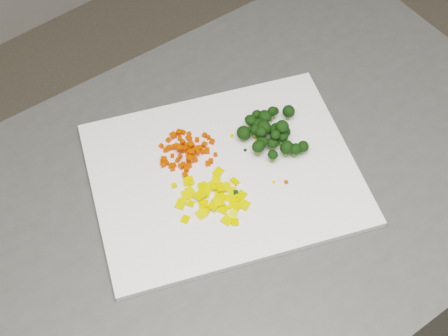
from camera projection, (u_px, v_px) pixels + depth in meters
counter_block at (249, 289)px, 1.36m from camera, size 0.99×0.72×0.90m
cutting_board at (224, 174)px, 0.98m from camera, size 0.50×0.45×0.01m
carrot_pile at (187, 149)px, 0.99m from camera, size 0.09×0.09×0.03m
pepper_pile at (213, 198)px, 0.94m from camera, size 0.11×0.11×0.01m
broccoli_pile at (276, 132)px, 0.99m from camera, size 0.11×0.11×0.05m
carrot_cube_0 at (172, 169)px, 0.98m from camera, size 0.01×0.01×0.01m
carrot_cube_1 at (187, 146)px, 0.99m from camera, size 0.01×0.01×0.01m
carrot_cube_2 at (167, 148)px, 1.00m from camera, size 0.01×0.01×0.01m
carrot_cube_3 at (208, 137)px, 1.01m from camera, size 0.01×0.01×0.01m
carrot_cube_4 at (185, 175)px, 0.97m from camera, size 0.01×0.01×0.01m
carrot_cube_5 at (189, 151)px, 1.00m from camera, size 0.01×0.01×0.01m
carrot_cube_6 at (180, 138)px, 1.01m from camera, size 0.01×0.01×0.01m
carrot_cube_7 at (196, 150)px, 0.99m from camera, size 0.01×0.01×0.01m
carrot_cube_8 at (166, 163)px, 0.98m from camera, size 0.01×0.01×0.01m
carrot_cube_9 at (192, 153)px, 0.98m from camera, size 0.01×0.01×0.01m
carrot_cube_10 at (172, 166)px, 0.98m from camera, size 0.01×0.01×0.01m
carrot_cube_11 at (163, 165)px, 0.98m from camera, size 0.01×0.01×0.01m
carrot_cube_12 at (164, 160)px, 0.99m from camera, size 0.01×0.01×0.01m
carrot_cube_13 at (172, 156)px, 0.99m from camera, size 0.01×0.01×0.01m
carrot_cube_14 at (190, 159)px, 0.98m from camera, size 0.01×0.01×0.01m
carrot_cube_15 at (188, 157)px, 0.99m from camera, size 0.01×0.01×0.01m
carrot_cube_16 at (198, 152)px, 0.99m from camera, size 0.01×0.01×0.01m
carrot_cube_17 at (173, 147)px, 1.00m from camera, size 0.01×0.01×0.01m
carrot_cube_18 at (207, 151)px, 1.00m from camera, size 0.01×0.01×0.01m
carrot_cube_19 at (189, 138)px, 1.01m from camera, size 0.01×0.01×0.01m
carrot_cube_20 at (212, 142)px, 1.01m from camera, size 0.01×0.01×0.01m
carrot_cube_21 at (189, 166)px, 0.98m from camera, size 0.01×0.01×0.01m
carrot_cube_22 at (165, 150)px, 1.00m from camera, size 0.01×0.01×0.01m
carrot_cube_23 at (182, 150)px, 1.00m from camera, size 0.01×0.01×0.01m
carrot_cube_24 at (188, 165)px, 0.98m from camera, size 0.01×0.01×0.01m
carrot_cube_25 at (200, 148)px, 1.00m from camera, size 0.01×0.01×0.01m
carrot_cube_26 at (196, 160)px, 0.99m from camera, size 0.01×0.01×0.01m
carrot_cube_27 at (183, 133)px, 1.02m from camera, size 0.01×0.01×0.01m
carrot_cube_28 at (191, 143)px, 1.00m from camera, size 0.01×0.01×0.01m
carrot_cube_29 at (176, 146)px, 1.00m from camera, size 0.01×0.01×0.01m
carrot_cube_30 at (178, 160)px, 0.99m from camera, size 0.01×0.01×0.01m
carrot_cube_31 at (178, 146)px, 0.99m from camera, size 0.01×0.01×0.01m
carrot_cube_32 at (185, 149)px, 0.99m from camera, size 0.01×0.01×0.01m
carrot_cube_33 at (173, 136)px, 1.01m from camera, size 0.01×0.01×0.01m
carrot_cube_34 at (204, 145)px, 1.00m from camera, size 0.01×0.01×0.01m
carrot_cube_35 at (208, 164)px, 0.98m from camera, size 0.01×0.01×0.01m
carrot_cube_36 at (192, 145)px, 1.00m from camera, size 0.01×0.01×0.01m
carrot_cube_37 at (180, 149)px, 0.99m from camera, size 0.01×0.01×0.01m
carrot_cube_38 at (215, 155)px, 0.99m from camera, size 0.01×0.01×0.01m
carrot_cube_39 at (180, 156)px, 0.98m from camera, size 0.01×0.01×0.01m
carrot_cube_40 at (189, 146)px, 1.00m from camera, size 0.01×0.01×0.01m
carrot_cube_41 at (183, 166)px, 0.98m from camera, size 0.01×0.01×0.01m
carrot_cube_42 at (189, 134)px, 1.02m from camera, size 0.01×0.01×0.01m
carrot_cube_43 at (169, 148)px, 1.00m from camera, size 0.01×0.01×0.01m
carrot_cube_44 at (211, 161)px, 0.99m from camera, size 0.01×0.01×0.01m
carrot_cube_45 at (205, 135)px, 1.01m from camera, size 0.01×0.01×0.01m
carrot_cube_46 at (197, 148)px, 1.00m from camera, size 0.01×0.01×0.01m
carrot_cube_47 at (194, 159)px, 0.99m from camera, size 0.01×0.01×0.01m
carrot_cube_48 at (191, 145)px, 0.99m from camera, size 0.01×0.01×0.01m
carrot_cube_49 at (181, 166)px, 0.98m from camera, size 0.01×0.01×0.01m
carrot_cube_50 at (187, 169)px, 0.98m from camera, size 0.01×0.01×0.01m
carrot_cube_51 at (183, 164)px, 0.98m from camera, size 0.01×0.01×0.01m
carrot_cube_52 at (174, 165)px, 0.98m from camera, size 0.01×0.01×0.01m
carrot_cube_53 at (179, 133)px, 1.02m from camera, size 0.01×0.01×0.01m
carrot_cube_54 at (183, 142)px, 1.00m from camera, size 0.01×0.01×0.01m
carrot_cube_55 at (187, 152)px, 1.00m from camera, size 0.01×0.01×0.01m
carrot_cube_56 at (161, 146)px, 1.00m from camera, size 0.01×0.01×0.01m
carrot_cube_57 at (203, 152)px, 1.00m from camera, size 0.01×0.01×0.01m
carrot_cube_58 at (197, 140)px, 1.01m from camera, size 0.01×0.01×0.01m
carrot_cube_59 at (168, 149)px, 1.00m from camera, size 0.01×0.01×0.01m
carrot_cube_60 at (168, 140)px, 1.01m from camera, size 0.01×0.01×0.01m
carrot_cube_61 at (188, 148)px, 0.99m from camera, size 0.01×0.01×0.01m
pepper_chunk_0 at (213, 207)px, 0.93m from camera, size 0.02×0.02×0.01m
pepper_chunk_1 at (188, 181)px, 0.97m from camera, size 0.02×0.02×0.01m
pepper_chunk_2 at (219, 197)px, 0.95m from camera, size 0.02×0.02×0.01m
pepper_chunk_3 at (220, 194)px, 0.95m from camera, size 0.02×0.02×0.01m
pepper_chunk_4 at (206, 194)px, 0.95m from camera, size 0.02×0.02×0.01m
pepper_chunk_5 at (187, 195)px, 0.95m from camera, size 0.02×0.02×0.01m
pepper_chunk_6 at (241, 195)px, 0.95m from camera, size 0.02×0.02×0.01m
pepper_chunk_7 at (226, 187)px, 0.96m from camera, size 0.02×0.02×0.01m
pepper_chunk_8 at (223, 209)px, 0.94m from camera, size 0.02×0.02×0.00m
pepper_chunk_9 at (218, 202)px, 0.94m from camera, size 0.02×0.02×0.01m
pepper_chunk_10 at (204, 209)px, 0.94m from camera, size 0.02×0.02×0.01m
pepper_chunk_11 at (216, 187)px, 0.95m from camera, size 0.02×0.02×0.00m
pepper_chunk_12 at (181, 204)px, 0.94m from camera, size 0.02×0.02×0.01m
pepper_chunk_13 at (220, 198)px, 0.94m from camera, size 0.02×0.02×0.01m
pepper_chunk_14 at (239, 199)px, 0.95m from camera, size 0.02×0.02×0.01m
pepper_chunk_15 at (232, 192)px, 0.95m from camera, size 0.02×0.02×0.01m
pepper_chunk_16 at (216, 180)px, 0.97m from camera, size 0.02×0.02×0.01m
pepper_chunk_17 at (235, 181)px, 0.97m from camera, size 0.01×0.02×0.01m
pepper_chunk_18 at (200, 195)px, 0.95m from camera, size 0.02×0.02×0.01m
pepper_chunk_19 at (204, 205)px, 0.94m from camera, size 0.01×0.02×0.00m
pepper_chunk_20 at (218, 202)px, 0.94m from camera, size 0.02×0.02×0.01m
pepper_chunk_21 at (227, 220)px, 0.93m from camera, size 0.02×0.02×0.01m
pepper_chunk_22 at (235, 222)px, 0.92m from camera, size 0.02×0.02×0.01m
pepper_chunk_23 at (233, 214)px, 0.93m from camera, size 0.02×0.02×0.01m
pepper_chunk_24 at (203, 187)px, 0.96m from camera, size 0.02×0.02×0.01m
pepper_chunk_25 at (203, 202)px, 0.94m from camera, size 0.02×0.02×0.01m
pepper_chunk_26 at (218, 172)px, 0.97m from camera, size 0.02×0.02×0.01m
pepper_chunk_27 at (235, 206)px, 0.94m from camera, size 0.02×0.02×0.00m
pepper_chunk_28 at (185, 219)px, 0.93m from camera, size 0.02×0.02×0.00m
pepper_chunk_29 at (244, 205)px, 0.94m from camera, size 0.02×0.02×0.01m
pepper_chunk_30 at (210, 186)px, 0.96m from camera, size 0.02×0.02×0.01m
pepper_chunk_31 at (230, 199)px, 0.95m from camera, size 0.02×0.02×0.01m
pepper_chunk_32 at (220, 187)px, 0.95m from camera, size 0.02×0.02×0.01m
pepper_chunk_33 at (221, 201)px, 0.94m from camera, size 0.02×0.02×0.00m
pepper_chunk_34 at (190, 180)px, 0.97m from camera, size 0.01×0.02×0.01m
pepper_chunk_35 at (190, 191)px, 0.96m from camera, size 0.01×0.02×0.01m
pepper_chunk_36 at (202, 214)px, 0.93m from camera, size 0.02×0.02×0.01m
pepper_chunk_37 at (191, 204)px, 0.94m from camera, size 0.01×0.02×0.00m
broccoli_floret_0 at (276, 133)px, 1.00m from camera, size 0.03×0.03×0.03m
broccoli_floret_1 at (295, 151)px, 0.98m from camera, size 0.03×0.03×0.03m
broccoli_floret_2 at (264, 119)px, 1.02m from camera, size 0.03×0.03×0.03m
broccoli_floret_3 at (286, 150)px, 0.98m from camera, size 0.03×0.03×0.03m
broccoli_floret_4 at (272, 157)px, 0.98m from camera, size 0.02×0.02×0.02m
broccoli_floret_5 at (277, 131)px, 1.01m from camera, size 0.03×0.03×0.03m
broccoli_floret_6 at (260, 148)px, 0.99m from camera, size 0.02×0.02×0.03m
broccoli_floret_7 at (302, 149)px, 0.99m from camera, size 0.03×0.03×0.02m
broccoli_floret_8 at (260, 138)px, 1.00m from camera, size 0.02×0.02×0.02m
broccoli_floret_9 at (284, 134)px, 1.00m from camera, size 0.03×0.03×0.03m
broccoli_floret_10 at (255, 132)px, 1.01m from camera, size 0.03×0.03×0.03m
broccoli_floret_11 at (250, 123)px, 1.01m from camera, size 0.02×0.02×0.03m
broccoli_floret_12 at (272, 145)px, 0.99m from camera, size 0.03×0.03×0.03m
broccoli_floret_13 at (275, 132)px, 1.01m from camera, size 0.03×0.03×0.03m
broccoli_floret_14 at (258, 149)px, 0.98m from camera, size 0.03×0.03×0.03m
broccoli_floret_15 at (261, 142)px, 1.00m from camera, size 0.02×0.02×0.03m
broccoli_floret_16 at (261, 134)px, 0.99m from camera, size 0.02×0.02×0.02m
broccoli_floret_17 at (263, 130)px, 1.00m from camera, size 0.03×0.03×0.03m
broccoli_floret_18 at (281, 130)px, 0.99m from camera, size 0.03×0.03×0.03m
broccoli_floret_19 at (258, 127)px, 1.01m from camera, size 0.03×0.03×0.03m
broccoli_floret_20 at (256, 117)px, 1.02m from camera, size 0.02×0.02×0.03m
broccoli_floret_21 at (274, 114)px, 1.03m from camera, size 0.02×0.02×0.02m
broccoli_floret_22 at (272, 115)px, 1.02m from camera, size 0.02×0.02×0.03m
broccoli_floret_23 at (288, 114)px, 1.03m from camera, size 0.03×0.03×0.03m
broccoli_floret_24 at (275, 138)px, 0.98m from camera, size 0.02×0.02×0.03m
broccoli_floret_25 at (263, 144)px, 0.99m from camera, size 0.02×0.02×0.03m
broccoli_floret_26 at (243, 135)px, 1.00m from camera, size 0.03×0.03×0.03m
broccoli_floret_27 at (282, 139)px, 1.00m from camera, size 0.03×0.03×0.03m
stray_bit_0 at (174, 186)px, 0.96m from camera, size 0.01×0.01×0.01m
stray_bit_1 at (245, 150)px, 1.00m from camera, size 0.01×0.01×0.00m
stray_bit_2 at (257, 141)px, 1.01m from camera, size 0.01×0.01×0.00m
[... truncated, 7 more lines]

